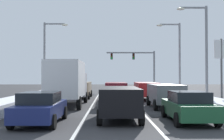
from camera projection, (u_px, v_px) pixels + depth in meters
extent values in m
plane|color=#333335|center=(114.00, 105.00, 22.28)|extent=(120.00, 120.00, 0.00)
cube|color=silver|center=(132.00, 101.00, 25.91)|extent=(0.14, 39.80, 0.01)
cube|color=silver|center=(95.00, 101.00, 25.88)|extent=(0.14, 39.80, 0.01)
cube|color=white|center=(190.00, 98.00, 25.97)|extent=(1.94, 39.80, 0.63)
cube|color=white|center=(36.00, 97.00, 25.84)|extent=(1.99, 39.80, 0.72)
cube|color=#1E5633|center=(188.00, 109.00, 14.12)|extent=(1.82, 4.50, 0.70)
cube|color=black|center=(189.00, 97.00, 13.98)|extent=(1.64, 2.20, 0.55)
cube|color=red|center=(186.00, 112.00, 11.91)|extent=(0.24, 0.08, 0.14)
cube|color=red|center=(219.00, 112.00, 11.93)|extent=(0.24, 0.08, 0.14)
cylinder|color=black|center=(164.00, 111.00, 15.65)|extent=(0.22, 0.66, 0.66)
cylinder|color=black|center=(196.00, 111.00, 15.67)|extent=(0.22, 0.66, 0.66)
cylinder|color=black|center=(178.00, 120.00, 12.55)|extent=(0.22, 0.66, 0.66)
cylinder|color=black|center=(218.00, 120.00, 12.57)|extent=(0.22, 0.66, 0.66)
cube|color=slate|center=(165.00, 93.00, 20.49)|extent=(1.95, 4.90, 1.25)
cube|color=black|center=(172.00, 91.00, 18.09)|extent=(1.56, 0.06, 0.55)
cube|color=red|center=(160.00, 97.00, 18.08)|extent=(0.20, 0.08, 0.28)
cube|color=red|center=(185.00, 97.00, 18.10)|extent=(0.20, 0.08, 0.28)
cylinder|color=black|center=(148.00, 101.00, 22.16)|extent=(0.25, 0.74, 0.74)
cylinder|color=black|center=(173.00, 101.00, 22.18)|extent=(0.25, 0.74, 0.74)
cylinder|color=black|center=(156.00, 105.00, 18.77)|extent=(0.25, 0.74, 0.74)
cylinder|color=black|center=(184.00, 105.00, 18.78)|extent=(0.25, 0.74, 0.74)
cube|color=maroon|center=(146.00, 89.00, 27.54)|extent=(1.95, 4.90, 1.25)
cube|color=black|center=(150.00, 87.00, 25.14)|extent=(1.56, 0.06, 0.55)
cube|color=red|center=(141.00, 91.00, 25.13)|extent=(0.20, 0.08, 0.28)
cube|color=red|center=(158.00, 91.00, 25.15)|extent=(0.20, 0.08, 0.28)
cylinder|color=black|center=(135.00, 95.00, 29.22)|extent=(0.25, 0.74, 0.74)
cylinder|color=black|center=(153.00, 95.00, 29.23)|extent=(0.25, 0.74, 0.74)
cylinder|color=black|center=(138.00, 97.00, 25.82)|extent=(0.25, 0.74, 0.74)
cylinder|color=black|center=(159.00, 97.00, 25.84)|extent=(0.25, 0.74, 0.74)
cube|color=black|center=(119.00, 100.00, 14.73)|extent=(1.95, 4.90, 1.25)
cube|color=black|center=(121.00, 98.00, 12.33)|extent=(1.56, 0.06, 0.55)
cube|color=red|center=(103.00, 106.00, 12.32)|extent=(0.20, 0.08, 0.28)
cube|color=red|center=(139.00, 106.00, 12.33)|extent=(0.20, 0.08, 0.28)
cylinder|color=black|center=(102.00, 109.00, 16.40)|extent=(0.25, 0.74, 0.74)
cylinder|color=black|center=(135.00, 109.00, 16.42)|extent=(0.25, 0.74, 0.74)
cylinder|color=black|center=(100.00, 117.00, 13.00)|extent=(0.25, 0.74, 0.74)
cylinder|color=black|center=(141.00, 117.00, 13.02)|extent=(0.25, 0.74, 0.74)
cube|color=silver|center=(113.00, 99.00, 20.83)|extent=(1.82, 4.50, 0.70)
cube|color=black|center=(113.00, 90.00, 20.70)|extent=(1.64, 2.20, 0.55)
cube|color=red|center=(103.00, 99.00, 18.63)|extent=(0.24, 0.08, 0.14)
cube|color=red|center=(124.00, 99.00, 18.64)|extent=(0.24, 0.08, 0.14)
cylinder|color=black|center=(101.00, 101.00, 22.37)|extent=(0.22, 0.66, 0.66)
cylinder|color=black|center=(124.00, 101.00, 22.38)|extent=(0.22, 0.66, 0.66)
cylinder|color=black|center=(100.00, 105.00, 19.27)|extent=(0.22, 0.66, 0.66)
cylinder|color=black|center=(126.00, 105.00, 19.28)|extent=(0.22, 0.66, 0.66)
cube|color=maroon|center=(116.00, 89.00, 27.15)|extent=(1.95, 4.90, 1.25)
cube|color=black|center=(116.00, 87.00, 24.74)|extent=(1.56, 0.06, 0.55)
cube|color=red|center=(107.00, 91.00, 24.74)|extent=(0.20, 0.08, 0.28)
cube|color=red|center=(125.00, 91.00, 24.75)|extent=(0.20, 0.08, 0.28)
cylinder|color=black|center=(106.00, 95.00, 28.82)|extent=(0.25, 0.74, 0.74)
cylinder|color=black|center=(125.00, 95.00, 28.84)|extent=(0.25, 0.74, 0.74)
cylinder|color=black|center=(105.00, 98.00, 25.42)|extent=(0.25, 0.74, 0.74)
cylinder|color=black|center=(127.00, 97.00, 25.44)|extent=(0.25, 0.74, 0.74)
cube|color=navy|center=(41.00, 110.00, 13.56)|extent=(1.82, 4.50, 0.70)
cube|color=black|center=(40.00, 98.00, 13.43)|extent=(1.64, 2.20, 0.55)
cube|color=red|center=(10.00, 114.00, 11.36)|extent=(0.24, 0.08, 0.14)
cube|color=red|center=(45.00, 114.00, 11.37)|extent=(0.24, 0.08, 0.14)
cylinder|color=black|center=(31.00, 113.00, 15.09)|extent=(0.22, 0.66, 0.66)
cylinder|color=black|center=(65.00, 112.00, 15.11)|extent=(0.22, 0.66, 0.66)
cylinder|color=black|center=(11.00, 122.00, 12.00)|extent=(0.22, 0.66, 0.66)
cylinder|color=black|center=(53.00, 122.00, 12.01)|extent=(0.22, 0.66, 0.66)
cube|color=#B7BABF|center=(72.00, 85.00, 24.23)|extent=(2.35, 2.20, 2.00)
cube|color=silver|center=(66.00, 79.00, 20.64)|extent=(2.35, 5.00, 2.60)
cylinder|color=black|center=(60.00, 97.00, 24.50)|extent=(0.28, 0.92, 0.92)
cylinder|color=black|center=(86.00, 97.00, 24.52)|extent=(0.28, 0.92, 0.92)
cylinder|color=black|center=(45.00, 103.00, 19.10)|extent=(0.28, 0.92, 0.92)
cylinder|color=black|center=(79.00, 103.00, 19.12)|extent=(0.28, 0.92, 0.92)
cube|color=#937F60|center=(81.00, 88.00, 29.72)|extent=(1.95, 4.90, 1.25)
cube|color=black|center=(78.00, 86.00, 27.32)|extent=(1.56, 0.06, 0.55)
cube|color=red|center=(70.00, 90.00, 27.31)|extent=(0.20, 0.08, 0.28)
cube|color=red|center=(86.00, 90.00, 27.32)|extent=(0.20, 0.08, 0.28)
cylinder|color=black|center=(74.00, 94.00, 31.39)|extent=(0.25, 0.74, 0.74)
cylinder|color=black|center=(91.00, 94.00, 31.41)|extent=(0.25, 0.74, 0.74)
cylinder|color=black|center=(69.00, 96.00, 27.99)|extent=(0.25, 0.74, 0.74)
cylinder|color=black|center=(89.00, 96.00, 28.01)|extent=(0.25, 0.74, 0.74)
cylinder|color=slate|center=(154.00, 71.00, 44.12)|extent=(0.28, 0.28, 6.20)
cube|color=slate|center=(130.00, 53.00, 44.15)|extent=(7.40, 0.20, 0.20)
cube|color=black|center=(134.00, 56.00, 44.14)|extent=(0.34, 0.34, 0.95)
sphere|color=#4C0A0A|center=(134.00, 54.00, 43.96)|extent=(0.22, 0.22, 0.22)
sphere|color=#593F0C|center=(134.00, 56.00, 43.95)|extent=(0.22, 0.22, 0.22)
sphere|color=green|center=(134.00, 58.00, 43.95)|extent=(0.22, 0.22, 0.22)
cube|color=black|center=(112.00, 56.00, 44.11)|extent=(0.34, 0.34, 0.95)
sphere|color=#4C0A0A|center=(112.00, 54.00, 43.93)|extent=(0.22, 0.22, 0.22)
sphere|color=#593F0C|center=(112.00, 56.00, 43.92)|extent=(0.22, 0.22, 0.22)
sphere|color=green|center=(112.00, 58.00, 43.91)|extent=(0.22, 0.22, 0.22)
cylinder|color=gray|center=(207.00, 54.00, 24.26)|extent=(0.22, 0.22, 8.28)
cube|color=gray|center=(193.00, 8.00, 24.34)|extent=(2.20, 0.14, 0.14)
ellipsoid|color=#EAE5C6|center=(181.00, 9.00, 24.33)|extent=(0.70, 0.36, 0.24)
cylinder|color=gray|center=(180.00, 60.00, 31.49)|extent=(0.22, 0.22, 8.18)
cube|color=gray|center=(170.00, 24.00, 31.57)|extent=(2.20, 0.14, 0.14)
ellipsoid|color=#EAE5C6|center=(160.00, 25.00, 31.56)|extent=(0.70, 0.36, 0.24)
cylinder|color=gray|center=(44.00, 60.00, 30.90)|extent=(0.22, 0.22, 8.13)
cube|color=gray|center=(55.00, 24.00, 31.01)|extent=(2.20, 0.14, 0.14)
ellipsoid|color=#EAE5C6|center=(65.00, 25.00, 31.01)|extent=(0.70, 0.36, 0.24)
cylinder|color=#59595B|center=(221.00, 71.00, 24.46)|extent=(0.16, 0.16, 5.50)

